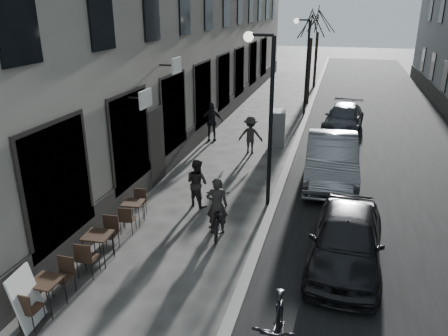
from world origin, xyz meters
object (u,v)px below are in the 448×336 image
at_px(streetlamp_near, 265,103).
at_px(streetlamp_far, 304,56).
at_px(bistro_set_b, 99,245).
at_px(pedestrian_near, 197,183).
at_px(tree_near, 312,24).
at_px(bistro_set_a, 47,292).
at_px(car_far, 344,118).
at_px(car_near, 346,239).
at_px(bistro_set_c, 134,211).
at_px(bicycle, 217,216).
at_px(car_mid, 331,159).
at_px(utility_cabinet, 278,128).
at_px(sign_board, 28,304).
at_px(pedestrian_mid, 251,135).
at_px(pedestrian_far, 211,122).
at_px(tree_far, 318,21).

height_order(streetlamp_near, streetlamp_far, same).
distance_m(bistro_set_b, pedestrian_near, 3.80).
relative_size(tree_near, bistro_set_a, 4.08).
bearing_deg(pedestrian_near, car_far, -87.55).
bearing_deg(car_near, bistro_set_c, 177.15).
bearing_deg(car_near, pedestrian_near, 156.42).
bearing_deg(tree_near, bistro_set_a, -98.99).
bearing_deg(streetlamp_far, bicycle, -93.48).
bearing_deg(car_mid, pedestrian_near, -143.02).
height_order(streetlamp_near, bistro_set_a, streetlamp_near).
relative_size(pedestrian_near, car_near, 0.37).
bearing_deg(utility_cabinet, streetlamp_near, -92.27).
distance_m(bistro_set_c, utility_cabinet, 8.80).
xyz_separation_m(sign_board, bicycle, (2.44, 4.44, 0.00)).
bearing_deg(streetlamp_far, utility_cabinet, -94.06).
xyz_separation_m(bicycle, pedestrian_mid, (-0.50, 6.79, 0.28)).
relative_size(streetlamp_near, tree_near, 0.89).
relative_size(utility_cabinet, car_far, 0.36).
bearing_deg(pedestrian_near, streetlamp_far, -73.10).
height_order(bicycle, pedestrian_mid, pedestrian_mid).
height_order(bistro_set_b, car_far, car_far).
xyz_separation_m(streetlamp_far, pedestrian_far, (-3.43, -5.95, -2.30)).
height_order(tree_far, pedestrian_mid, tree_far).
bearing_deg(bistro_set_a, bistro_set_c, 90.62).
bearing_deg(tree_far, streetlamp_near, -90.20).
bearing_deg(car_mid, sign_board, -122.37).
bearing_deg(bistro_set_a, car_far, 71.03).
height_order(pedestrian_near, pedestrian_mid, pedestrian_mid).
distance_m(tree_far, car_mid, 19.00).
bearing_deg(streetlamp_near, car_near, -48.72).
relative_size(bistro_set_b, bistro_set_c, 1.09).
bearing_deg(car_mid, tree_far, 93.53).
bearing_deg(pedestrian_mid, pedestrian_far, -38.26).
bearing_deg(bicycle, tree_near, -105.44).
bearing_deg(bistro_set_c, pedestrian_far, 83.69).
xyz_separation_m(tree_near, bistro_set_a, (-3.33, -21.02, -4.24)).
relative_size(tree_far, bicycle, 3.10).
bearing_deg(streetlamp_near, pedestrian_mid, 106.07).
relative_size(tree_far, bistro_set_b, 3.79).
bearing_deg(utility_cabinet, car_near, -78.24).
xyz_separation_m(bicycle, car_near, (3.33, -0.75, 0.20)).
height_order(sign_board, car_mid, car_mid).
bearing_deg(tree_far, bistro_set_c, -98.09).
height_order(bistro_set_c, utility_cabinet, utility_cabinet).
bearing_deg(streetlamp_far, car_near, -80.53).
distance_m(bistro_set_a, pedestrian_far, 12.09).
height_order(streetlamp_near, pedestrian_far, streetlamp_near).
bearing_deg(pedestrian_mid, utility_cabinet, -129.41).
bearing_deg(pedestrian_mid, tree_far, -100.43).
height_order(tree_far, pedestrian_far, tree_far).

